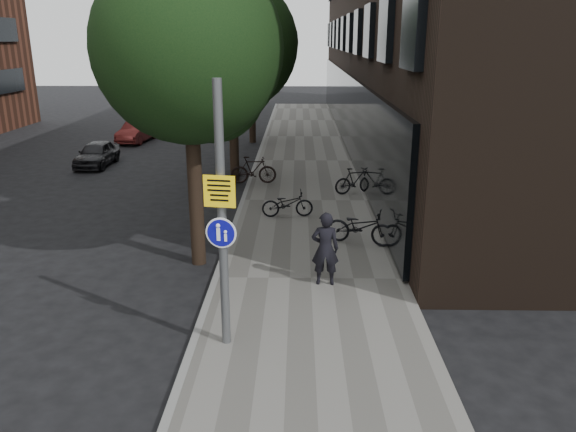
{
  "coord_description": "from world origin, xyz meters",
  "views": [
    {
      "loc": [
        -0.06,
        -8.83,
        5.52
      ],
      "look_at": [
        -0.27,
        2.24,
        2.0
      ],
      "focal_mm": 35.0,
      "sensor_mm": 36.0,
      "label": 1
    }
  ],
  "objects_px": {
    "signpost": "(222,218)",
    "pedestrian": "(325,249)",
    "parked_car_near": "(97,154)",
    "parked_bike_facade_near": "(360,227)"
  },
  "relations": [
    {
      "from": "signpost",
      "to": "parked_bike_facade_near",
      "type": "relative_size",
      "value": 2.56
    },
    {
      "from": "parked_bike_facade_near",
      "to": "parked_car_near",
      "type": "bearing_deg",
      "value": 64.88
    },
    {
      "from": "parked_car_near",
      "to": "signpost",
      "type": "bearing_deg",
      "value": -62.95
    },
    {
      "from": "pedestrian",
      "to": "parked_bike_facade_near",
      "type": "xyz_separation_m",
      "value": [
        1.09,
        2.65,
        -0.37
      ]
    },
    {
      "from": "parked_car_near",
      "to": "parked_bike_facade_near",
      "type": "bearing_deg",
      "value": -42.96
    },
    {
      "from": "pedestrian",
      "to": "parked_car_near",
      "type": "height_order",
      "value": "pedestrian"
    },
    {
      "from": "pedestrian",
      "to": "parked_car_near",
      "type": "distance_m",
      "value": 16.08
    },
    {
      "from": "signpost",
      "to": "pedestrian",
      "type": "relative_size",
      "value": 2.79
    },
    {
      "from": "signpost",
      "to": "parked_car_near",
      "type": "relative_size",
      "value": 1.47
    },
    {
      "from": "pedestrian",
      "to": "signpost",
      "type": "bearing_deg",
      "value": 54.45
    }
  ]
}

